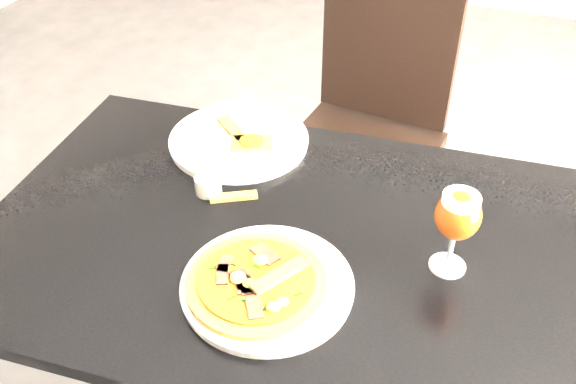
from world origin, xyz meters
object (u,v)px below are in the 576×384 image
at_px(chair_far, 367,130).
at_px(pizza, 257,281).
at_px(dining_table, 281,267).
at_px(beer_glass, 458,216).

relative_size(chair_far, pizza, 3.75).
bearing_deg(chair_far, dining_table, -82.59).
xyz_separation_m(chair_far, beer_glass, (0.35, -0.74, 0.35)).
relative_size(dining_table, chair_far, 1.33).
distance_m(chair_far, pizza, 0.96).
distance_m(dining_table, beer_glass, 0.39).
height_order(chair_far, beer_glass, chair_far).
relative_size(dining_table, beer_glass, 7.29).
bearing_deg(pizza, beer_glass, 31.46).
xyz_separation_m(dining_table, beer_glass, (0.32, 0.03, 0.22)).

